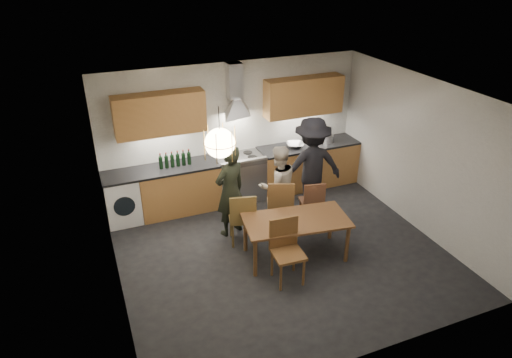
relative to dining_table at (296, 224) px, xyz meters
name	(u,v)px	position (x,y,z in m)	size (l,w,h in m)	color
ground	(282,253)	(-0.16, 0.14, -0.60)	(5.00, 5.00, 0.00)	black
room_shell	(285,156)	(-0.16, 0.14, 1.11)	(5.02, 4.52, 2.61)	white
counter_run	(241,177)	(-0.14, 2.09, -0.15)	(5.00, 0.62, 0.90)	tan
range_stove	(240,178)	(-0.16, 2.09, -0.16)	(0.90, 0.60, 0.92)	silver
wall_fixtures	(236,104)	(-0.16, 2.21, 1.28)	(4.30, 0.54, 1.10)	tan
pendant_lamp	(220,143)	(-1.16, 0.04, 1.50)	(0.43, 0.43, 0.70)	black
dining_table	(296,224)	(0.00, 0.00, 0.00)	(1.70, 1.02, 0.68)	brown
chair_back_left	(242,216)	(-0.65, 0.62, -0.06)	(0.51, 0.51, 0.93)	brown
chair_back_mid	(281,203)	(0.08, 0.75, -0.04)	(0.57, 0.57, 0.97)	brown
chair_back_right	(313,200)	(0.70, 0.74, -0.12)	(0.45, 0.45, 0.83)	brown
chair_front	(286,246)	(-0.37, -0.41, -0.04)	(0.46, 0.46, 0.97)	brown
person_left	(230,191)	(-0.71, 1.02, 0.21)	(0.59, 0.39, 1.61)	black
person_mid	(278,185)	(0.16, 1.04, 0.13)	(0.70, 0.55, 1.45)	beige
person_right	(311,166)	(0.89, 1.20, 0.30)	(1.16, 0.67, 1.80)	black
mixing_bowl	(295,145)	(1.01, 2.09, 0.34)	(0.34, 0.34, 0.08)	silver
stock_pot	(328,139)	(1.74, 2.07, 0.37)	(0.19, 0.19, 0.13)	silver
wine_bottles	(175,159)	(-1.37, 2.09, 0.45)	(0.58, 0.07, 0.29)	black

